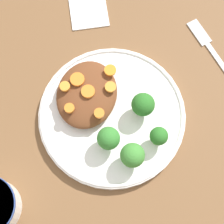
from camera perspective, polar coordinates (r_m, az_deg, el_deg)
The scene contains 16 objects.
ground_plane at distance 0.71m, azimuth 0.00°, elevation -0.77°, with size 4.00×4.00×0.00m, color brown.
plate at distance 0.70m, azimuth 0.00°, elevation -0.52°, with size 0.27×0.27×0.02m.
stew_mound at distance 0.69m, azimuth -3.87°, elevation 2.72°, with size 0.13×0.11×0.03m, color brown.
broccoli_floret_0 at distance 0.65m, azimuth -0.54°, elevation -4.07°, with size 0.04×0.04×0.05m.
broccoli_floret_1 at distance 0.67m, azimuth 4.75°, elevation 1.11°, with size 0.04×0.04×0.06m.
broccoli_floret_2 at distance 0.66m, azimuth 7.12°, elevation -3.73°, with size 0.03×0.03×0.05m.
broccoli_floret_3 at distance 0.64m, azimuth 3.14°, elevation -6.62°, with size 0.04×0.04×0.06m.
carrot_slice_0 at distance 0.66m, azimuth -1.97°, elevation -0.19°, with size 0.02×0.02×0.01m, color orange.
carrot_slice_1 at distance 0.67m, azimuth -3.68°, elevation 3.13°, with size 0.03×0.03×0.01m, color orange.
carrot_slice_2 at distance 0.69m, azimuth -5.30°, elevation 4.96°, with size 0.03×0.03×0.01m, color orange.
carrot_slice_3 at distance 0.67m, azimuth -6.51°, elevation 0.59°, with size 0.02×0.02×0.01m, color orange.
carrot_slice_4 at distance 0.68m, azimuth -7.18°, elevation 3.88°, with size 0.02×0.02×0.01m, color orange.
carrot_slice_5 at distance 0.68m, azimuth -0.23°, elevation 3.84°, with size 0.02×0.02×0.00m, color orange.
carrot_slice_6 at distance 0.69m, azimuth -0.27°, elevation 6.38°, with size 0.02×0.02×0.00m, color orange.
fork at distance 0.79m, azimuth 15.06°, elevation 9.00°, with size 0.16×0.14×0.01m.
napkin at distance 0.82m, azimuth -3.76°, elevation 16.20°, with size 0.14×0.11×0.01m.
Camera 1 is at (0.21, 0.04, 0.68)m, focal length 60.00 mm.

